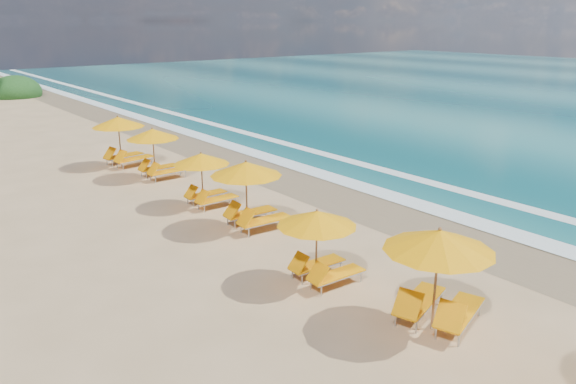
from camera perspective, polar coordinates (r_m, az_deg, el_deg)
ground at (r=20.77m, az=0.00°, el=-3.16°), size 160.00×160.00×0.00m
wet_sand at (r=23.32m, az=7.74°, el=-1.01°), size 4.00×160.00×0.01m
surf_foam at (r=25.25m, az=12.03°, el=0.24°), size 4.00×160.00×0.01m
station_1 at (r=13.92m, az=15.28°, el=-7.76°), size 3.38×3.30×2.67m
station_2 at (r=15.72m, az=3.45°, el=-5.06°), size 2.52×2.34×2.28m
station_3 at (r=19.82m, az=-3.80°, el=0.21°), size 2.90×2.70×2.59m
station_4 at (r=22.50m, az=-8.45°, el=1.68°), size 2.46×2.26×2.29m
station_5 at (r=27.03m, az=-13.28°, el=4.26°), size 2.69×2.49×2.48m
station_6 at (r=29.84m, az=-16.61°, el=5.39°), size 3.14×2.99×2.66m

